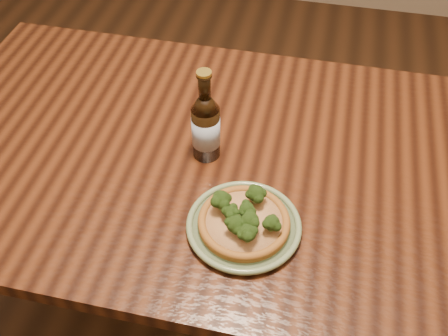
% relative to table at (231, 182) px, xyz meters
% --- Properties ---
extents(ground, '(4.50, 4.50, 0.00)m').
position_rel_table_xyz_m(ground, '(0.00, -0.10, -0.66)').
color(ground, '#382111').
rests_on(ground, ground).
extents(table, '(1.60, 0.90, 0.75)m').
position_rel_table_xyz_m(table, '(0.00, 0.00, 0.00)').
color(table, '#411E0E').
rests_on(table, ground).
extents(plate, '(0.25, 0.25, 0.02)m').
position_rel_table_xyz_m(plate, '(0.07, -0.21, 0.10)').
color(plate, '#6B7E57').
rests_on(plate, table).
extents(pizza, '(0.20, 0.20, 0.07)m').
position_rel_table_xyz_m(pizza, '(0.07, -0.21, 0.12)').
color(pizza, brown).
rests_on(pizza, plate).
extents(beer_bottle, '(0.07, 0.07, 0.25)m').
position_rel_table_xyz_m(beer_bottle, '(-0.06, -0.00, 0.18)').
color(beer_bottle, black).
rests_on(beer_bottle, table).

